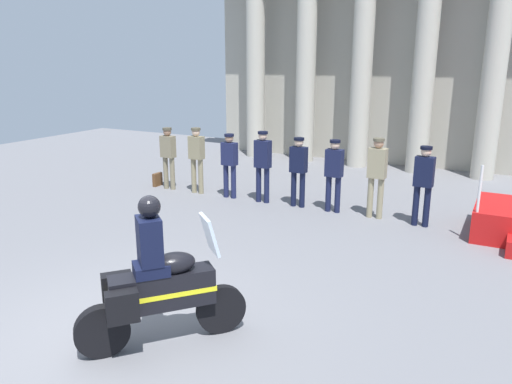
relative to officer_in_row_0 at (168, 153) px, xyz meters
name	(u,v)px	position (x,y,z in m)	size (l,w,h in m)	color
ground_plane	(112,332)	(3.84, -6.19, -0.98)	(28.99, 28.99, 0.00)	slate
colonnade_backdrop	(368,48)	(3.59, 5.83, 2.77)	(10.94, 1.50, 7.15)	#A49F91
officer_in_row_0	(168,153)	(0.00, 0.00, 0.00)	(0.39, 0.24, 1.66)	#7A7056
officer_in_row_1	(197,155)	(0.91, 0.01, 0.03)	(0.39, 0.24, 1.71)	#847A5B
officer_in_row_2	(229,160)	(1.89, 0.02, -0.02)	(0.39, 0.24, 1.62)	#191E42
officer_in_row_3	(263,161)	(2.81, 0.03, 0.05)	(0.39, 0.24, 1.74)	#141938
officer_in_row_4	(298,166)	(3.72, 0.09, -0.01)	(0.39, 0.24, 1.65)	black
officer_in_row_5	(334,170)	(4.59, 0.08, 0.00)	(0.39, 0.24, 1.66)	#141938
officer_in_row_6	(377,172)	(5.55, 0.09, 0.07)	(0.39, 0.24, 1.77)	gray
officer_in_row_7	(424,180)	(6.55, -0.01, 0.02)	(0.39, 0.24, 1.69)	black
motorcycle_with_rider	(156,285)	(4.55, -6.13, -0.18)	(1.46, 1.66, 1.90)	black
briefcase_on_ground	(157,179)	(-0.50, 0.11, -0.80)	(0.10, 0.32, 0.36)	brown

